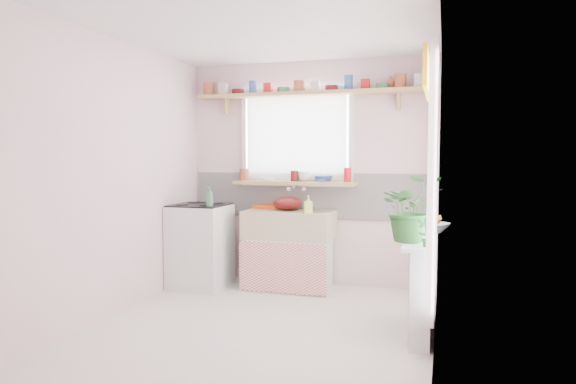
% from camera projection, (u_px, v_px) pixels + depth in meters
% --- Properties ---
extents(room, '(3.20, 3.20, 3.20)m').
position_uv_depth(room, '(358.00, 163.00, 4.88)').
color(room, silver).
rests_on(room, ground).
extents(sink_unit, '(0.95, 0.65, 1.11)m').
position_uv_depth(sink_unit, '(289.00, 249.00, 5.60)').
color(sink_unit, white).
rests_on(sink_unit, ground).
extents(cooker, '(0.58, 0.58, 0.93)m').
position_uv_depth(cooker, '(200.00, 245.00, 5.64)').
color(cooker, white).
rests_on(cooker, ground).
extents(radiator_ledge, '(0.22, 0.95, 0.78)m').
position_uv_depth(radiator_ledge, '(422.00, 286.00, 4.13)').
color(radiator_ledge, white).
rests_on(radiator_ledge, ground).
extents(windowsill, '(1.40, 0.22, 0.04)m').
position_uv_depth(windowsill, '(294.00, 183.00, 5.73)').
color(windowsill, tan).
rests_on(windowsill, room).
extents(pine_shelf, '(2.52, 0.24, 0.04)m').
position_uv_depth(pine_shelf, '(307.00, 94.00, 5.60)').
color(pine_shelf, tan).
rests_on(pine_shelf, room).
extents(shelf_crockery, '(2.47, 0.11, 0.12)m').
position_uv_depth(shelf_crockery, '(307.00, 87.00, 5.60)').
color(shelf_crockery, '#A55133').
rests_on(shelf_crockery, pine_shelf).
extents(sill_crockery, '(1.35, 0.11, 0.12)m').
position_uv_depth(sill_crockery, '(294.00, 176.00, 5.72)').
color(sill_crockery, '#A55133').
rests_on(sill_crockery, windowsill).
extents(dish_tray, '(0.45, 0.37, 0.04)m').
position_uv_depth(dish_tray, '(275.00, 206.00, 5.83)').
color(dish_tray, '#E95014').
rests_on(dish_tray, sink_unit).
extents(colander, '(0.38, 0.38, 0.15)m').
position_uv_depth(colander, '(288.00, 203.00, 5.61)').
color(colander, '#580F10').
rests_on(colander, sink_unit).
extents(jade_plant, '(0.55, 0.51, 0.52)m').
position_uv_depth(jade_plant, '(411.00, 209.00, 3.98)').
color(jade_plant, '#265C25').
rests_on(jade_plant, radiator_ledge).
extents(fruit_bowl, '(0.45, 0.45, 0.08)m').
position_uv_depth(fruit_bowl, '(429.00, 228.00, 4.48)').
color(fruit_bowl, silver).
rests_on(fruit_bowl, radiator_ledge).
extents(herb_pot, '(0.12, 0.08, 0.22)m').
position_uv_depth(herb_pot, '(426.00, 232.00, 3.74)').
color(herb_pot, '#296729').
rests_on(herb_pot, radiator_ledge).
extents(soap_bottle_sink, '(0.10, 0.10, 0.18)m').
position_uv_depth(soap_bottle_sink, '(308.00, 204.00, 5.30)').
color(soap_bottle_sink, '#F0F76E').
rests_on(soap_bottle_sink, sink_unit).
extents(sill_cup, '(0.15, 0.15, 0.11)m').
position_uv_depth(sill_cup, '(304.00, 176.00, 5.75)').
color(sill_cup, white).
rests_on(sill_cup, windowsill).
extents(sill_bowl, '(0.27, 0.27, 0.06)m').
position_uv_depth(sill_bowl, '(324.00, 179.00, 5.69)').
color(sill_bowl, '#2F479B').
rests_on(sill_bowl, windowsill).
extents(shelf_vase, '(0.17, 0.17, 0.14)m').
position_uv_depth(shelf_vase, '(391.00, 83.00, 5.40)').
color(shelf_vase, '#AC4335').
rests_on(shelf_vase, pine_shelf).
extents(cooker_bottle, '(0.10, 0.10, 0.21)m').
position_uv_depth(cooker_bottle, '(209.00, 197.00, 5.33)').
color(cooker_bottle, '#40804D').
rests_on(cooker_bottle, cooker).
extents(fruit, '(0.20, 0.14, 0.10)m').
position_uv_depth(fruit, '(429.00, 220.00, 4.48)').
color(fruit, orange).
rests_on(fruit, fruit_bowl).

